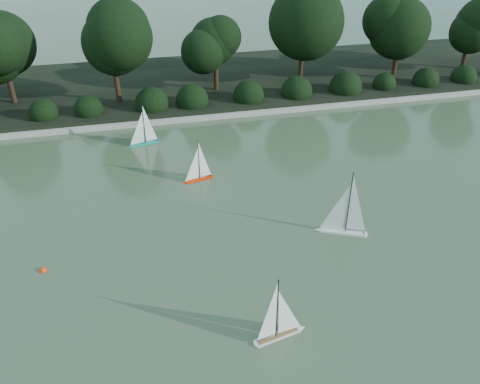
% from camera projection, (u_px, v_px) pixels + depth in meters
% --- Properties ---
extents(ground, '(80.00, 80.00, 0.00)m').
position_uv_depth(ground, '(276.00, 274.00, 10.15)').
color(ground, '#3D4E2E').
rests_on(ground, ground).
extents(pond_coping, '(40.00, 0.35, 0.18)m').
position_uv_depth(pond_coping, '(203.00, 117.00, 17.58)').
color(pond_coping, gray).
rests_on(pond_coping, ground).
extents(far_bank, '(40.00, 8.00, 0.30)m').
position_uv_depth(far_bank, '(187.00, 83.00, 20.87)').
color(far_bank, black).
rests_on(far_bank, ground).
extents(tree_line, '(26.31, 3.93, 4.39)m').
position_uv_depth(tree_line, '(220.00, 31.00, 18.54)').
color(tree_line, black).
rests_on(tree_line, ground).
extents(shrub_hedge, '(29.10, 1.10, 1.10)m').
position_uv_depth(shrub_hedge, '(199.00, 100.00, 18.14)').
color(shrub_hedge, black).
rests_on(shrub_hedge, ground).
extents(sailboat_white_a, '(1.24, 0.71, 1.77)m').
position_uv_depth(sailboat_white_a, '(340.00, 223.00, 11.32)').
color(sailboat_white_a, white).
rests_on(sailboat_white_a, ground).
extents(sailboat_white_b, '(1.09, 0.37, 1.49)m').
position_uv_depth(sailboat_white_b, '(282.00, 327.00, 8.56)').
color(sailboat_white_b, silver).
rests_on(sailboat_white_b, ground).
extents(sailboat_orange, '(0.97, 0.34, 1.32)m').
position_uv_depth(sailboat_orange, '(196.00, 174.00, 13.55)').
color(sailboat_orange, '#F62900').
rests_on(sailboat_orange, ground).
extents(sailboat_teal, '(1.12, 0.37, 1.52)m').
position_uv_depth(sailboat_teal, '(142.00, 138.00, 15.61)').
color(sailboat_teal, teal).
rests_on(sailboat_teal, ground).
extents(race_buoy, '(0.17, 0.17, 0.17)m').
position_uv_depth(race_buoy, '(43.00, 271.00, 10.23)').
color(race_buoy, '#F3340C').
rests_on(race_buoy, ground).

